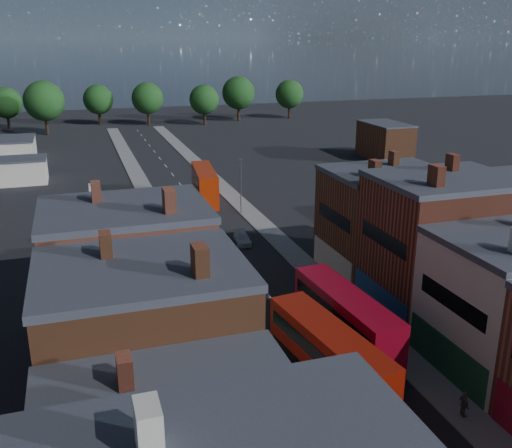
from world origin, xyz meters
TOP-DOWN VIEW (x-y plane):
  - pavement_west at (-6.50, 50.00)m, footprint 3.00×200.00m
  - pavement_east at (6.50, 50.00)m, footprint 3.00×200.00m
  - lamp_post_2 at (-5.20, 30.00)m, footprint 0.25×0.70m
  - lamp_post_3 at (5.20, 60.00)m, footprint 0.25×0.70m
  - bus_0 at (-1.50, 15.31)m, footprint 4.49×12.73m
  - bus_1 at (2.15, 20.11)m, footprint 3.84×12.69m
  - bus_2 at (1.50, 67.29)m, footprint 4.22×12.73m
  - car_2 at (-3.70, 34.65)m, footprint 2.56×4.68m
  - car_3 at (1.79, 47.89)m, footprint 2.23×4.58m
  - ped_3 at (6.21, 10.31)m, footprint 0.67×1.17m

SIDE VIEW (x-z plane):
  - pavement_west at x=-6.50m, z-range 0.00..0.12m
  - pavement_east at x=6.50m, z-range 0.00..0.12m
  - car_2 at x=-3.70m, z-range 0.00..1.24m
  - car_3 at x=1.79m, z-range 0.00..1.28m
  - ped_3 at x=6.21m, z-range 0.12..2.01m
  - bus_0 at x=-1.50m, z-range 0.21..5.59m
  - bus_2 at x=1.50m, z-range 0.21..5.61m
  - bus_1 at x=2.15m, z-range 0.21..5.62m
  - lamp_post_2 at x=-5.20m, z-range 0.64..8.77m
  - lamp_post_3 at x=5.20m, z-range 0.64..8.77m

